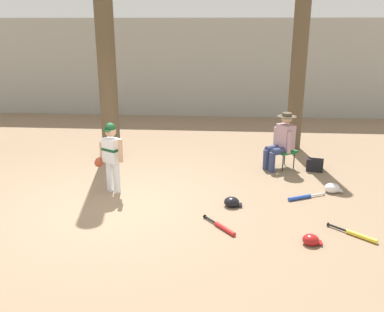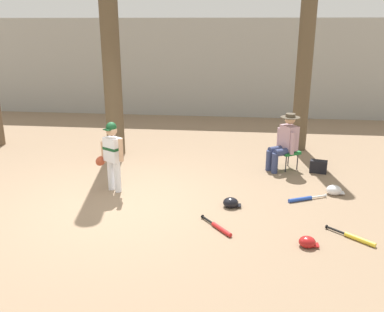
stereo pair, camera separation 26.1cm
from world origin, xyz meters
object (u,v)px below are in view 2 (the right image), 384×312
Objects in this scene: tree_behind_spectator at (304,65)px; bat_red_barrel at (219,228)px; batting_helmet_black at (231,203)px; batting_helmet_red at (307,242)px; bat_blue_youth at (303,199)px; folding_stool at (288,152)px; handbag_beside_stool at (318,167)px; batting_helmet_white at (334,190)px; seated_spectator at (285,140)px; young_ballplayer at (112,152)px; tree_near_player at (110,43)px; bat_yellow_trainer at (356,238)px.

tree_behind_spectator reaches higher than bat_red_barrel.
bat_red_barrel is 2.00× the size of batting_helmet_black.
bat_blue_youth is at bearing 84.22° from batting_helmet_red.
bat_red_barrel is at bearing -113.82° from folding_stool.
batting_helmet_white is (0.09, -1.16, -0.05)m from handbag_beside_stool.
seated_spectator reaches higher than bat_red_barrel.
folding_stool is 0.69m from handbag_beside_stool.
batting_helmet_red is 0.90× the size of batting_helmet_black.
young_ballplayer reaches higher than handbag_beside_stool.
folding_stool is 1.99× the size of batting_helmet_red.
handbag_beside_stool is at bearing 47.37° from batting_helmet_black.
tree_near_player is at bearing 135.54° from batting_helmet_black.
seated_spectator is 1.74m from bat_blue_youth.
seated_spectator reaches higher than handbag_beside_stool.
batting_helmet_white is at bearing -84.15° from tree_behind_spectator.
batting_helmet_red is at bearing -45.36° from tree_near_player.
tree_behind_spectator is 5.17m from bat_red_barrel.
batting_helmet_black is at bearing -117.53° from seated_spectator.
handbag_beside_stool is 1.60m from bat_blue_youth.
batting_helmet_white is at bearing 22.38° from batting_helmet_black.
tree_near_player is at bearing 169.50° from seated_spectator.
bat_yellow_trainer is at bearing -38.55° from tree_near_player.
handbag_beside_stool is 3.19m from batting_helmet_red.
batting_helmet_red is (-0.05, -3.28, -0.30)m from folding_stool.
batting_helmet_white is at bearing 88.80° from bat_yellow_trainer.
batting_helmet_red is 2.10m from batting_helmet_white.
bat_yellow_trainer is at bearing 20.10° from batting_helmet_red.
handbag_beside_stool is 1.22× the size of batting_helmet_red.
bat_yellow_trainer is at bearing -27.15° from batting_helmet_black.
bat_yellow_trainer is at bearing -67.31° from bat_blue_youth.
handbag_beside_stool is at bearing -14.47° from folding_stool.
bat_blue_youth is 2.23× the size of batting_helmet_white.
handbag_beside_stool is (3.94, 1.43, -0.61)m from young_ballplayer.
bat_red_barrel is (2.64, -3.59, -2.52)m from tree_near_player.
folding_stool is 0.46× the size of seated_spectator.
batting_helmet_red is at bearing -27.18° from young_ballplayer.
tree_behind_spectator is 2.56m from handbag_beside_stool.
young_ballplayer is at bearing 152.82° from batting_helmet_red.
handbag_beside_stool is at bearing 55.25° from bat_red_barrel.
tree_behind_spectator is 6.58× the size of bat_blue_youth.
tree_near_player is 16.74× the size of handbag_beside_stool.
batting_helmet_red is at bearing -111.14° from batting_helmet_white.
batting_helmet_black is (-1.26, -0.41, 0.04)m from bat_blue_youth.
batting_helmet_white is (2.00, 1.61, 0.05)m from bat_red_barrel.
batting_helmet_white is 1.04× the size of batting_helmet_black.
young_ballplayer reaches higher than batting_helmet_black.
young_ballplayer is 2.12× the size of bat_red_barrel.
folding_stool is 1.72× the size of batting_helmet_white.
bat_blue_youth is 2.57× the size of batting_helmet_red.
folding_stool is 3.10m from bat_yellow_trainer.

